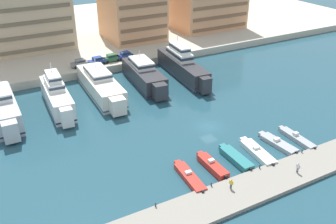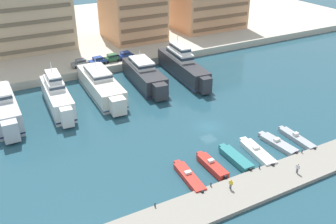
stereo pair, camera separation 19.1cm
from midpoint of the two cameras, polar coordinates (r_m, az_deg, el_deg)
ground_plane at (r=66.45m, az=6.37°, el=-2.25°), size 400.00×400.00×0.00m
quay_promenade at (r=123.15m, az=-11.79°, el=12.05°), size 180.00×70.00×1.79m
pier_dock at (r=55.62m, az=16.38°, el=-9.65°), size 120.00×5.87×0.58m
yacht_silver_far_left at (r=73.57m, az=-23.71°, el=0.56°), size 4.59×19.26×7.29m
yacht_white_left at (r=74.60m, az=-16.48°, el=2.39°), size 4.59×18.44×8.48m
yacht_ivory_mid_left at (r=78.27m, az=-10.08°, el=4.03°), size 5.67×21.84×6.87m
yacht_charcoal_center_left at (r=82.11m, az=-3.55°, el=5.63°), size 6.15×19.49×7.07m
yacht_charcoal_center at (r=86.17m, az=2.30°, el=7.07°), size 5.52×22.72×8.87m
motorboat_red_far_left at (r=53.51m, az=3.31°, el=-9.87°), size 2.12×8.02×1.16m
motorboat_red_left at (r=55.80m, az=6.79°, el=-8.12°), size 1.65×7.08×1.42m
motorboat_teal_mid_left at (r=57.94m, az=10.34°, el=-6.94°), size 1.96×7.45×1.00m
motorboat_white_center_left at (r=60.07m, az=13.51°, el=-5.98°), size 2.77×8.38×1.28m
motorboat_grey_center at (r=63.23m, az=16.47°, el=-4.62°), size 2.49×7.75×1.19m
motorboat_grey_center_right at (r=65.55m, az=19.10°, el=-3.81°), size 1.71×8.02×1.30m
car_grey_far_left at (r=89.93m, az=-13.15°, el=7.34°), size 4.20×2.14×1.80m
car_blue_left at (r=90.60m, az=-10.65°, el=7.74°), size 4.20×2.13×1.80m
car_green_mid_left at (r=91.92m, az=-8.51°, el=8.21°), size 4.16×2.05×1.80m
car_blue_center_left at (r=93.25m, az=-6.51°, el=8.63°), size 4.21×2.16×1.80m
apartment_block_mid_left at (r=108.41m, az=-5.44°, el=15.95°), size 15.14×16.39×20.47m
apartment_block_center_left at (r=121.43m, az=5.72°, el=16.62°), size 21.30×18.24×18.06m
pedestrian_near_edge at (r=51.31m, az=9.66°, el=-10.65°), size 0.38×0.53×1.54m
pedestrian_far_side at (r=56.47m, az=19.27°, el=-7.95°), size 0.32×0.61×1.62m
bollard_west at (r=48.33m, az=-1.87°, el=-13.93°), size 0.20×0.20×0.61m
bollard_west_mid at (r=51.72m, az=6.67°, el=-10.88°), size 0.20×0.20×0.61m
bollard_east_mid at (r=56.18m, az=13.87°, el=-8.08°), size 0.20×0.20×0.61m
bollard_east at (r=61.49m, az=19.84°, el=-5.62°), size 0.20×0.20×0.61m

